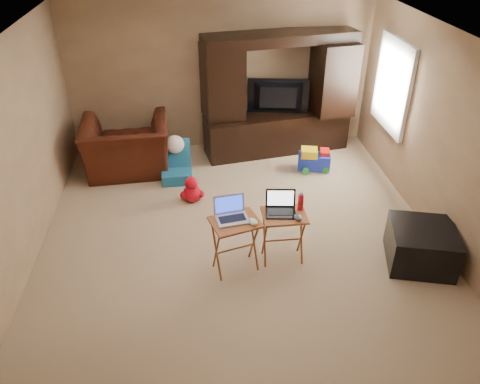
{
  "coord_description": "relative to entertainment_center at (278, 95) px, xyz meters",
  "views": [
    {
      "loc": [
        -0.52,
        -4.83,
        3.71
      ],
      "look_at": [
        0.0,
        -0.2,
        0.8
      ],
      "focal_mm": 35.0,
      "sensor_mm": 36.0,
      "label": 1
    }
  ],
  "objects": [
    {
      "name": "wall_right",
      "position": [
        1.58,
        -2.42,
        0.25
      ],
      "size": [
        0.0,
        5.5,
        5.5
      ],
      "primitive_type": "plane",
      "rotation": [
        1.57,
        0.0,
        -1.57
      ],
      "color": "tan",
      "rests_on": "ground"
    },
    {
      "name": "wall_front",
      "position": [
        -0.92,
        -5.17,
        0.25
      ],
      "size": [
        5.0,
        0.0,
        5.0
      ],
      "primitive_type": "plane",
      "rotation": [
        -1.57,
        0.0,
        0.0
      ],
      "color": "tan",
      "rests_on": "ground"
    },
    {
      "name": "window_pane",
      "position": [
        1.56,
        -0.87,
        0.4
      ],
      "size": [
        0.0,
        1.2,
        1.2
      ],
      "primitive_type": "plane",
      "rotation": [
        1.57,
        0.0,
        -1.57
      ],
      "color": "white",
      "rests_on": "ground"
    },
    {
      "name": "floor",
      "position": [
        -0.92,
        -2.42,
        -1.0
      ],
      "size": [
        5.5,
        5.5,
        0.0
      ],
      "primitive_type": "plane",
      "color": "beige",
      "rests_on": "ground"
    },
    {
      "name": "ceiling",
      "position": [
        -0.92,
        -2.42,
        1.5
      ],
      "size": [
        5.5,
        5.5,
        0.0
      ],
      "primitive_type": "plane",
      "rotation": [
        3.14,
        0.0,
        0.0
      ],
      "color": "silver",
      "rests_on": "ground"
    },
    {
      "name": "mouse_left",
      "position": [
        -0.83,
        -3.1,
        -0.29
      ],
      "size": [
        0.13,
        0.16,
        0.06
      ],
      "primitive_type": "ellipsoid",
      "rotation": [
        0.0,
        0.0,
        0.36
      ],
      "color": "silver",
      "rests_on": "tray_table_left"
    },
    {
      "name": "child_rocker",
      "position": [
        -1.71,
        -0.87,
        -0.69
      ],
      "size": [
        0.47,
        0.53,
        0.61
      ],
      "primitive_type": null,
      "rotation": [
        0.0,
        0.0,
        0.02
      ],
      "color": "#185A85",
      "rests_on": "floor"
    },
    {
      "name": "laptop_right",
      "position": [
        -0.48,
        -2.9,
        -0.22
      ],
      "size": [
        0.38,
        0.32,
        0.24
      ],
      "primitive_type": "cube",
      "rotation": [
        0.0,
        0.0,
        -0.13
      ],
      "color": "black",
      "rests_on": "tray_table_right"
    },
    {
      "name": "push_toy",
      "position": [
        0.48,
        -0.78,
        -0.81
      ],
      "size": [
        0.58,
        0.46,
        0.38
      ],
      "primitive_type": null,
      "rotation": [
        0.0,
        0.0,
        -0.21
      ],
      "color": "#182FC7",
      "rests_on": "floor"
    },
    {
      "name": "window_frame",
      "position": [
        1.54,
        -0.87,
        0.4
      ],
      "size": [
        0.06,
        1.14,
        1.34
      ],
      "primitive_type": "cube",
      "color": "white",
      "rests_on": "ground"
    },
    {
      "name": "tray_table_left",
      "position": [
        -1.02,
        -3.03,
        -0.66
      ],
      "size": [
        0.62,
        0.55,
        0.68
      ],
      "primitive_type": "cube",
      "rotation": [
        0.0,
        0.0,
        0.29
      ],
      "color": "#A55027",
      "rests_on": "floor"
    },
    {
      "name": "water_bottle",
      "position": [
        -0.24,
        -2.84,
        -0.24
      ],
      "size": [
        0.06,
        0.06,
        0.2
      ],
      "primitive_type": "cylinder",
      "color": "red",
      "rests_on": "tray_table_right"
    },
    {
      "name": "laptop_left",
      "position": [
        -1.05,
        -3.0,
        -0.19
      ],
      "size": [
        0.4,
        0.35,
        0.24
      ],
      "primitive_type": "cube",
      "rotation": [
        0.0,
        0.0,
        0.16
      ],
      "color": "#A7A8AC",
      "rests_on": "tray_table_left"
    },
    {
      "name": "plush_toy",
      "position": [
        -1.49,
        -1.5,
        -0.8
      ],
      "size": [
        0.36,
        0.3,
        0.4
      ],
      "primitive_type": null,
      "color": "red",
      "rests_on": "floor"
    },
    {
      "name": "entertainment_center",
      "position": [
        0.0,
        0.0,
        0.0
      ],
      "size": [
        2.51,
        1.01,
        2.0
      ],
      "primitive_type": "cube",
      "rotation": [
        0.0,
        0.0,
        0.17
      ],
      "color": "black",
      "rests_on": "floor"
    },
    {
      "name": "wall_back",
      "position": [
        -0.92,
        0.33,
        0.25
      ],
      "size": [
        5.0,
        0.0,
        5.0
      ],
      "primitive_type": "plane",
      "rotation": [
        1.57,
        0.0,
        0.0
      ],
      "color": "tan",
      "rests_on": "ground"
    },
    {
      "name": "mouse_right",
      "position": [
        -0.31,
        -3.04,
        -0.32
      ],
      "size": [
        0.09,
        0.14,
        0.05
      ],
      "primitive_type": "ellipsoid",
      "rotation": [
        0.0,
        0.0,
        -0.07
      ],
      "color": "#3B3B3F",
      "rests_on": "tray_table_right"
    },
    {
      "name": "recliner",
      "position": [
        -2.47,
        -0.5,
        -0.57
      ],
      "size": [
        1.37,
        1.21,
        0.85
      ],
      "primitive_type": "imported",
      "rotation": [
        0.0,
        0.0,
        3.2
      ],
      "color": "#4C1B10",
      "rests_on": "floor"
    },
    {
      "name": "wall_left",
      "position": [
        -3.42,
        -2.42,
        0.25
      ],
      "size": [
        0.0,
        5.5,
        5.5
      ],
      "primitive_type": "plane",
      "rotation": [
        1.57,
        0.0,
        1.57
      ],
      "color": "tan",
      "rests_on": "ground"
    },
    {
      "name": "ottoman",
      "position": [
        1.18,
        -3.16,
        -0.76
      ],
      "size": [
        0.91,
        0.91,
        0.48
      ],
      "primitive_type": "cube",
      "rotation": [
        0.0,
        0.0,
        -0.27
      ],
      "color": "black",
      "rests_on": "floor"
    },
    {
      "name": "television",
      "position": [
        0.0,
        -0.04,
        -0.04
      ],
      "size": [
        1.02,
        0.29,
        0.58
      ],
      "primitive_type": "imported",
      "rotation": [
        0.0,
        0.0,
        2.98
      ],
      "color": "black",
      "rests_on": "entertainment_center"
    },
    {
      "name": "tray_table_right",
      "position": [
        -0.44,
        -2.92,
        -0.67
      ],
      "size": [
        0.51,
        0.41,
        0.66
      ],
      "primitive_type": "cube",
      "rotation": [
        0.0,
        0.0,
        0.01
      ],
      "color": "#9B4A25",
      "rests_on": "floor"
    }
  ]
}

